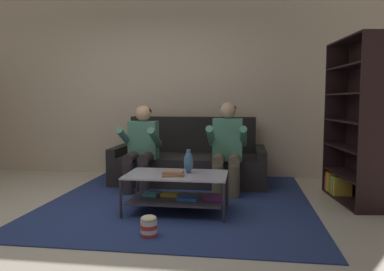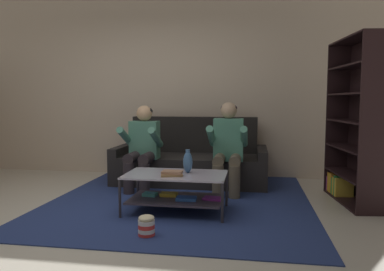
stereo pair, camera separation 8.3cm
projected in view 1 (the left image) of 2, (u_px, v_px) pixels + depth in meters
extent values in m
plane|color=beige|center=(101.00, 221.00, 3.69)|extent=(16.80, 16.80, 0.00)
cube|color=beige|center=(157.00, 84.00, 5.98)|extent=(8.40, 0.12, 2.90)
cube|color=black|center=(189.00, 169.00, 5.37)|extent=(1.89, 0.91, 0.40)
cube|color=black|center=(193.00, 134.00, 5.69)|extent=(1.89, 0.18, 0.53)
cube|color=black|center=(121.00, 163.00, 5.51)|extent=(0.13, 0.91, 0.52)
cube|color=black|center=(260.00, 167.00, 5.22)|extent=(0.13, 0.91, 0.52)
cylinder|color=#2F272B|center=(128.00, 179.00, 4.71)|extent=(0.14, 0.14, 0.40)
cylinder|color=#2F272B|center=(143.00, 179.00, 4.68)|extent=(0.14, 0.14, 0.40)
cylinder|color=#2F272B|center=(132.00, 158.00, 4.87)|extent=(0.14, 0.42, 0.14)
cylinder|color=#2F272B|center=(147.00, 158.00, 4.84)|extent=(0.14, 0.42, 0.14)
cube|color=#4A846E|center=(144.00, 140.00, 5.04)|extent=(0.38, 0.22, 0.50)
cylinder|color=#4A846E|center=(125.00, 137.00, 4.88)|extent=(0.09, 0.49, 0.31)
cylinder|color=#4A846E|center=(155.00, 138.00, 4.83)|extent=(0.09, 0.49, 0.31)
sphere|color=tan|center=(143.00, 113.00, 5.00)|extent=(0.21, 0.21, 0.21)
ellipsoid|color=black|center=(144.00, 111.00, 5.02)|extent=(0.21, 0.21, 0.13)
cylinder|color=brown|center=(218.00, 182.00, 4.55)|extent=(0.14, 0.14, 0.40)
cylinder|color=brown|center=(234.00, 182.00, 4.53)|extent=(0.14, 0.14, 0.40)
cylinder|color=brown|center=(219.00, 159.00, 4.71)|extent=(0.14, 0.42, 0.14)
cylinder|color=brown|center=(235.00, 160.00, 4.68)|extent=(0.14, 0.42, 0.14)
cube|color=#48856E|center=(228.00, 139.00, 4.88)|extent=(0.38, 0.22, 0.55)
cylinder|color=#48856E|center=(211.00, 136.00, 4.72)|extent=(0.09, 0.49, 0.31)
cylinder|color=#48856E|center=(243.00, 137.00, 4.67)|extent=(0.09, 0.49, 0.31)
sphere|color=tan|center=(228.00, 110.00, 4.84)|extent=(0.21, 0.21, 0.21)
ellipsoid|color=black|center=(228.00, 108.00, 4.86)|extent=(0.21, 0.21, 0.13)
cube|color=#BAB3C8|center=(177.00, 175.00, 3.94)|extent=(1.06, 0.62, 0.02)
cube|color=#3E3642|center=(177.00, 199.00, 3.96)|extent=(0.97, 0.57, 0.02)
cylinder|color=#2D292E|center=(121.00, 199.00, 3.73)|extent=(0.03, 0.03, 0.42)
cylinder|color=#2D292E|center=(224.00, 203.00, 3.59)|extent=(0.03, 0.03, 0.42)
cylinder|color=#2D292E|center=(138.00, 185.00, 4.32)|extent=(0.03, 0.03, 0.42)
cylinder|color=#2D292E|center=(227.00, 188.00, 4.17)|extent=(0.03, 0.03, 0.42)
cube|color=teal|center=(151.00, 195.00, 4.04)|extent=(0.16, 0.12, 0.03)
cube|color=gold|center=(169.00, 195.00, 4.05)|extent=(0.18, 0.12, 0.03)
cube|color=blue|center=(187.00, 199.00, 3.88)|extent=(0.22, 0.15, 0.03)
cube|color=#8C2A92|center=(214.00, 198.00, 3.91)|extent=(0.22, 0.17, 0.02)
cube|color=navy|center=(183.00, 197.00, 4.58)|extent=(3.00, 3.42, 0.01)
cube|color=slate|center=(183.00, 197.00, 4.58)|extent=(1.65, 1.88, 0.00)
ellipsoid|color=#396295|center=(188.00, 162.00, 3.98)|extent=(0.10, 0.10, 0.23)
cylinder|color=#396295|center=(188.00, 152.00, 3.97)|extent=(0.05, 0.05, 0.05)
cube|color=#987345|center=(173.00, 175.00, 3.82)|extent=(0.25, 0.19, 0.02)
cube|color=#986D52|center=(173.00, 172.00, 3.83)|extent=(0.21, 0.14, 0.03)
cube|color=black|center=(336.00, 119.00, 4.86)|extent=(0.30, 0.06, 1.89)
cube|color=black|center=(374.00, 124.00, 3.80)|extent=(0.30, 0.06, 1.89)
cube|color=black|center=(365.00, 121.00, 4.32)|extent=(0.15, 1.08, 1.89)
cube|color=black|center=(349.00, 200.00, 4.41)|extent=(0.42, 1.07, 0.02)
cube|color=black|center=(350.00, 175.00, 4.39)|extent=(0.42, 1.07, 0.02)
cube|color=black|center=(352.00, 148.00, 4.36)|extent=(0.42, 1.07, 0.02)
cube|color=black|center=(353.00, 121.00, 4.33)|extent=(0.42, 1.07, 0.02)
cube|color=black|center=(354.00, 94.00, 4.30)|extent=(0.42, 1.07, 0.02)
cube|color=black|center=(355.00, 66.00, 4.27)|extent=(0.42, 1.07, 0.02)
cube|color=black|center=(356.00, 39.00, 4.24)|extent=(0.42, 1.07, 0.02)
cube|color=purple|center=(333.00, 183.00, 4.90)|extent=(0.21, 0.05, 0.18)
cube|color=orange|center=(336.00, 181.00, 4.86)|extent=(0.26, 0.07, 0.25)
cube|color=gold|center=(337.00, 182.00, 4.80)|extent=(0.26, 0.08, 0.24)
cube|color=orange|center=(338.00, 183.00, 4.75)|extent=(0.23, 0.06, 0.25)
cube|color=green|center=(340.00, 185.00, 4.71)|extent=(0.26, 0.07, 0.20)
cube|color=gold|center=(341.00, 185.00, 4.65)|extent=(0.24, 0.08, 0.22)
cube|color=#2B8D4D|center=(342.00, 185.00, 4.61)|extent=(0.23, 0.05, 0.25)
cube|color=gold|center=(343.00, 187.00, 4.57)|extent=(0.22, 0.08, 0.23)
cylinder|color=red|center=(149.00, 235.00, 3.26)|extent=(0.15, 0.15, 0.04)
cylinder|color=white|center=(149.00, 230.00, 3.26)|extent=(0.15, 0.15, 0.04)
cylinder|color=red|center=(149.00, 226.00, 3.26)|extent=(0.15, 0.15, 0.04)
cylinder|color=white|center=(149.00, 222.00, 3.25)|extent=(0.15, 0.15, 0.04)
ellipsoid|color=beige|center=(149.00, 218.00, 3.25)|extent=(0.14, 0.14, 0.05)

